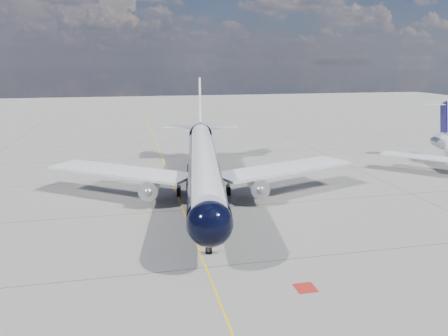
% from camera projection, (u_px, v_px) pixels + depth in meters
% --- Properties ---
extents(ground, '(320.00, 320.00, 0.00)m').
position_uv_depth(ground, '(167.00, 170.00, 69.83)').
color(ground, gray).
rests_on(ground, ground).
extents(taxiway_centerline, '(0.16, 160.00, 0.01)m').
position_uv_depth(taxiway_centerline, '(170.00, 178.00, 65.08)').
color(taxiway_centerline, yellow).
rests_on(taxiway_centerline, ground).
extents(red_marking, '(1.60, 1.60, 0.01)m').
position_uv_depth(red_marking, '(305.00, 288.00, 33.32)').
color(red_marking, maroon).
rests_on(red_marking, ground).
extents(main_airliner, '(40.18, 49.32, 14.28)m').
position_uv_depth(main_airliner, '(203.00, 162.00, 55.72)').
color(main_airliner, black).
rests_on(main_airliner, ground).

